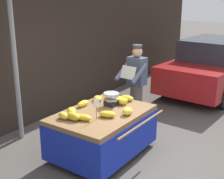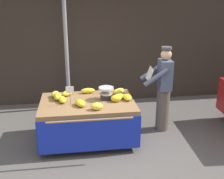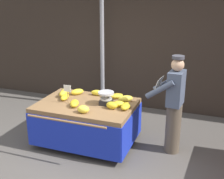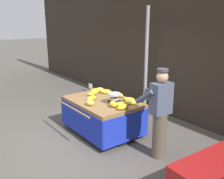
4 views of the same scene
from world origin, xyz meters
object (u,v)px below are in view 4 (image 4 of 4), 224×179
banana_bunch_9 (95,91)px  banana_bunch_11 (129,99)px  weighing_scale (114,98)px  banana_bunch_7 (113,104)px  price_sign (90,88)px  banana_bunch_5 (123,107)px  banana_bunch_8 (92,98)px  banana_cart (102,109)px  banana_bunch_2 (99,90)px  banana_bunch_4 (93,93)px  vendor_person (160,114)px  banana_bunch_3 (106,92)px  banana_bunch_6 (119,95)px  banana_bunch_10 (121,104)px  banana_bunch_1 (131,102)px  street_pole (146,62)px  banana_bunch_0 (90,103)px

banana_bunch_9 → banana_bunch_11: (0.97, 0.25, -0.02)m
weighing_scale → banana_bunch_7: weighing_scale is taller
price_sign → banana_bunch_5: bearing=5.2°
banana_bunch_8 → weighing_scale: bearing=28.5°
banana_cart → banana_bunch_2: (-0.59, 0.32, 0.26)m
banana_bunch_4 → banana_bunch_8: 0.40m
banana_cart → price_sign: 0.56m
price_sign → banana_bunch_7: (0.83, 0.03, -0.19)m
banana_cart → banana_bunch_7: size_ratio=8.63×
banana_bunch_5 → vendor_person: vendor_person is taller
vendor_person → banana_bunch_3: bearing=176.0°
banana_bunch_8 → vendor_person: size_ratio=0.16×
banana_bunch_2 → banana_bunch_7: bearing=-20.2°
banana_bunch_4 → banana_bunch_6: size_ratio=1.04×
price_sign → weighing_scale: bearing=15.2°
banana_bunch_5 → banana_bunch_9: 1.30m
banana_bunch_5 → banana_bunch_10: bearing=153.9°
price_sign → banana_bunch_1: price_sign is taller
banana_cart → banana_bunch_8: bearing=-123.6°
street_pole → banana_bunch_1: 1.82m
weighing_scale → banana_bunch_6: size_ratio=1.01×
banana_cart → price_sign: bearing=-159.4°
banana_bunch_7 → banana_bunch_10: (0.08, 0.14, -0.01)m
banana_bunch_2 → banana_bunch_1: bearing=-0.7°
banana_bunch_7 → banana_bunch_11: bearing=100.9°
banana_bunch_0 → banana_bunch_7: size_ratio=1.01×
weighing_scale → banana_bunch_0: size_ratio=1.38×
banana_bunch_8 → banana_bunch_9: banana_bunch_9 is taller
weighing_scale → banana_bunch_4: weighing_scale is taller
price_sign → banana_bunch_1: (0.94, 0.42, -0.19)m
banana_bunch_4 → banana_bunch_2: bearing=115.8°
banana_bunch_9 → banana_bunch_11: 1.00m
weighing_scale → banana_bunch_10: 0.25m
banana_bunch_4 → banana_bunch_7: banana_bunch_7 is taller
banana_cart → weighing_scale: size_ratio=6.21×
banana_cart → banana_bunch_0: 0.51m
banana_bunch_1 → banana_bunch_10: bearing=-98.7°
banana_cart → banana_bunch_1: 0.75m
street_pole → banana_bunch_2: street_pole is taller
banana_bunch_9 → banana_bunch_11: banana_bunch_9 is taller
street_pole → banana_bunch_10: size_ratio=13.51×
weighing_scale → banana_bunch_6: 0.50m
weighing_scale → banana_bunch_10: size_ratio=1.31×
banana_bunch_8 → banana_bunch_2: bearing=131.2°
banana_bunch_0 → banana_bunch_5: 0.72m
banana_cart → banana_bunch_1: size_ratio=6.20×
price_sign → banana_bunch_0: price_sign is taller
banana_bunch_5 → banana_bunch_1: bearing=107.9°
banana_bunch_0 → banana_bunch_10: 0.65m
banana_bunch_2 → weighing_scale: bearing=-15.3°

